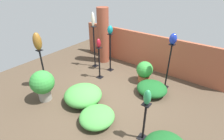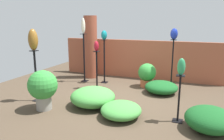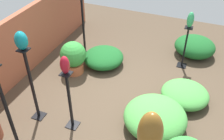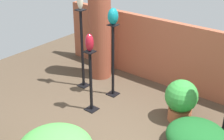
% 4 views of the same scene
% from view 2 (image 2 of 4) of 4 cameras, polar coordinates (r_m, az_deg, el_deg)
% --- Properties ---
extents(ground_plane, '(8.00, 8.00, 0.00)m').
position_cam_2_polar(ground_plane, '(5.70, 1.05, -7.46)').
color(ground_plane, '#4C3D2D').
extents(brick_wall_back, '(5.60, 0.12, 1.32)m').
position_cam_2_polar(brick_wall_back, '(7.65, 7.00, 2.80)').
color(brick_wall_back, '#9E5138').
rests_on(brick_wall_back, ground).
extents(brick_pillar, '(0.45, 0.45, 2.14)m').
position_cam_2_polar(brick_pillar, '(7.65, -5.57, 5.94)').
color(brick_pillar, brown).
rests_on(brick_pillar, ground).
extents(pedestal_cobalt, '(0.20, 0.20, 1.45)m').
position_cam_2_polar(pedestal_cobalt, '(6.61, 15.42, 0.94)').
color(pedestal_cobalt, black).
rests_on(pedestal_cobalt, ground).
extents(pedestal_bronze, '(0.20, 0.20, 1.27)m').
position_cam_2_polar(pedestal_bronze, '(5.71, -19.21, -2.02)').
color(pedestal_bronze, black).
rests_on(pedestal_bronze, ground).
extents(pedestal_ruby, '(0.20, 0.20, 1.11)m').
position_cam_2_polar(pedestal_ruby, '(6.43, -3.99, -0.43)').
color(pedestal_ruby, black).
rests_on(pedestal_ruby, ground).
extents(pedestal_ivory, '(0.20, 0.20, 1.56)m').
position_cam_2_polar(pedestal_ivory, '(7.18, -7.28, 2.69)').
color(pedestal_ivory, black).
rests_on(pedestal_ivory, ground).
extents(pedestal_teal, '(0.20, 0.20, 1.39)m').
position_cam_2_polar(pedestal_teal, '(7.00, -2.02, 1.81)').
color(pedestal_teal, black).
rests_on(pedestal_teal, ground).
extents(pedestal_jade, '(0.20, 0.20, 0.95)m').
position_cam_2_polar(pedestal_jade, '(4.52, 17.06, -7.74)').
color(pedestal_jade, black).
rests_on(pedestal_jade, ground).
extents(art_vase_cobalt, '(0.21, 0.20, 0.31)m').
position_cam_2_polar(art_vase_cobalt, '(6.49, 15.91, 9.05)').
color(art_vase_cobalt, '#192D9E').
rests_on(art_vase_cobalt, pedestal_cobalt).
extents(art_vase_bronze, '(0.22, 0.24, 0.51)m').
position_cam_2_polar(art_vase_bronze, '(5.55, -19.93, 7.45)').
color(art_vase_bronze, brown).
rests_on(art_vase_bronze, pedestal_bronze).
extents(art_vase_ruby, '(0.14, 0.14, 0.29)m').
position_cam_2_polar(art_vase_ruby, '(6.30, -4.10, 6.25)').
color(art_vase_ruby, maroon).
rests_on(art_vase_ruby, pedestal_ruby).
extents(art_vase_ivory, '(0.13, 0.12, 0.49)m').
position_cam_2_polar(art_vase_ivory, '(7.08, -7.53, 11.37)').
color(art_vase_ivory, beige).
rests_on(art_vase_ivory, pedestal_ivory).
extents(art_vase_teal, '(0.18, 0.19, 0.29)m').
position_cam_2_polar(art_vase_teal, '(6.88, -2.08, 9.13)').
color(art_vase_teal, '#0F727A').
rests_on(art_vase_teal, pedestal_teal).
extents(art_vase_jade, '(0.15, 0.14, 0.33)m').
position_cam_2_polar(art_vase_jade, '(4.34, 17.65, 0.81)').
color(art_vase_jade, '#2D9356').
rests_on(art_vase_jade, pedestal_jade).
extents(potted_plant_back_center, '(0.54, 0.54, 0.72)m').
position_cam_2_polar(potted_plant_back_center, '(6.67, 9.13, -1.08)').
color(potted_plant_back_center, '#B25B38').
rests_on(potted_plant_back_center, ground).
extents(potted_plant_front_right, '(0.66, 0.66, 0.90)m').
position_cam_2_polar(potted_plant_front_right, '(5.12, -17.63, -4.22)').
color(potted_plant_front_right, gray).
rests_on(potted_plant_front_right, ground).
extents(foliage_bed_east, '(0.85, 0.88, 0.32)m').
position_cam_2_polar(foliage_bed_east, '(4.61, 2.37, -10.40)').
color(foliage_bed_east, '#479942').
rests_on(foliage_bed_east, ground).
extents(foliage_bed_west, '(0.90, 0.88, 0.34)m').
position_cam_2_polar(foliage_bed_west, '(6.21, 12.75, -4.41)').
color(foliage_bed_west, '#195923').
rests_on(foliage_bed_west, ground).
extents(foliage_bed_center, '(1.05, 1.04, 0.44)m').
position_cam_2_polar(foliage_bed_center, '(5.19, -5.04, -6.99)').
color(foliage_bed_center, '#479942').
rests_on(foliage_bed_center, ground).
extents(foliage_bed_rear, '(0.89, 0.93, 0.44)m').
position_cam_2_polar(foliage_bed_rear, '(4.44, 24.14, -11.64)').
color(foliage_bed_rear, '#195923').
rests_on(foliage_bed_rear, ground).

